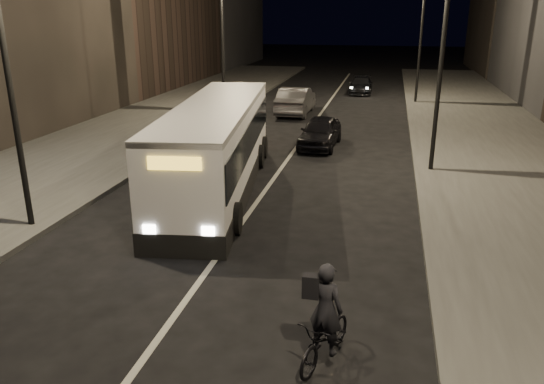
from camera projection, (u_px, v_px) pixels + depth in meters
The scene contains 12 objects.
ground at pixel (161, 335), 9.96m from camera, with size 180.00×180.00×0.00m, color black.
sidewalk_right at pixel (502, 161), 21.15m from camera, with size 7.00×70.00×0.16m, color #3C3C39.
sidewalk_left at pixel (113, 140), 24.60m from camera, with size 7.00×70.00×0.16m, color #3C3C39.
streetlight_right_mid at pixel (437, 24), 18.23m from camera, with size 1.20×0.44×8.12m.
streetlight_right_far at pixel (418, 18), 33.02m from camera, with size 1.20×0.44×8.12m.
streetlight_left_near at pixel (10, 29), 13.01m from camera, with size 1.20×0.44×8.12m.
streetlight_left_far at pixel (226, 19), 29.64m from camera, with size 1.20×0.44×8.12m.
city_bus at pixel (217, 144), 17.62m from camera, with size 3.75×11.05×2.93m.
cyclist_on_bicycle at pixel (326, 330), 8.97m from camera, with size 1.15×1.82×1.98m.
car_near at pixel (320, 132), 23.57m from camera, with size 1.57×3.91×1.33m, color black.
car_mid at pixel (296, 101), 31.05m from camera, with size 1.67×4.80×1.58m, color #333335.
car_far at pixel (361, 85), 39.04m from camera, with size 1.64×4.04×1.17m, color black.
Camera 1 is at (3.88, -7.91, 5.77)m, focal length 35.00 mm.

